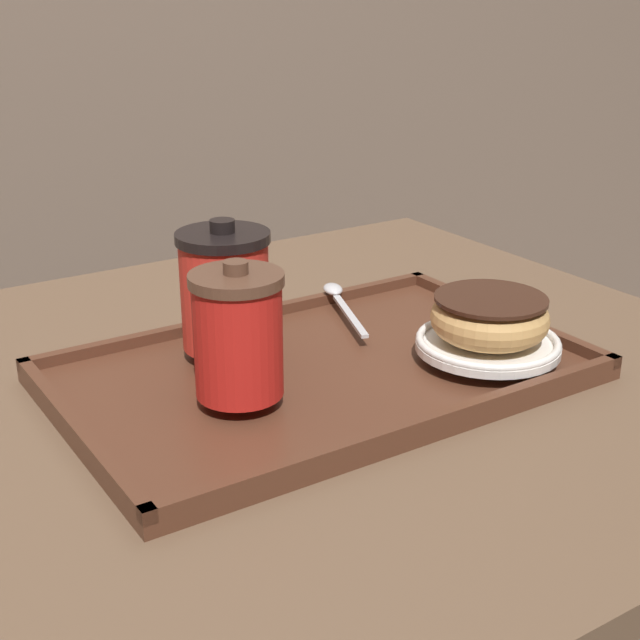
% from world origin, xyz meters
% --- Properties ---
extents(cafe_table, '(0.97, 0.85, 0.72)m').
position_xyz_m(cafe_table, '(0.00, 0.00, 0.56)').
color(cafe_table, brown).
rests_on(cafe_table, ground_plane).
extents(serving_tray, '(0.51, 0.32, 0.02)m').
position_xyz_m(serving_tray, '(0.02, -0.03, 0.73)').
color(serving_tray, '#512D1E').
rests_on(serving_tray, cafe_table).
extents(coffee_cup_front, '(0.08, 0.08, 0.12)m').
position_xyz_m(coffee_cup_front, '(-0.08, -0.06, 0.80)').
color(coffee_cup_front, red).
rests_on(coffee_cup_front, serving_tray).
extents(coffee_cup_rear, '(0.09, 0.09, 0.13)m').
position_xyz_m(coffee_cup_rear, '(-0.04, 0.05, 0.81)').
color(coffee_cup_rear, red).
rests_on(coffee_cup_rear, serving_tray).
extents(plate_with_chocolate_donut, '(0.15, 0.15, 0.01)m').
position_xyz_m(plate_with_chocolate_donut, '(0.17, -0.10, 0.75)').
color(plate_with_chocolate_donut, white).
rests_on(plate_with_chocolate_donut, serving_tray).
extents(donut_chocolate_glazed, '(0.12, 0.12, 0.04)m').
position_xyz_m(donut_chocolate_glazed, '(0.17, -0.10, 0.78)').
color(donut_chocolate_glazed, tan).
rests_on(donut_chocolate_glazed, plate_with_chocolate_donut).
extents(spoon, '(0.07, 0.16, 0.01)m').
position_xyz_m(spoon, '(0.13, 0.10, 0.75)').
color(spoon, silver).
rests_on(spoon, serving_tray).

